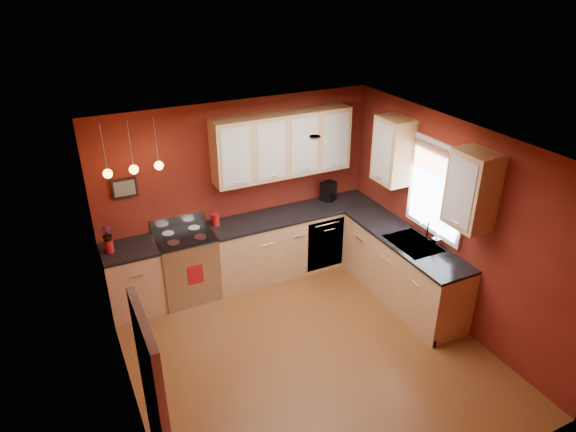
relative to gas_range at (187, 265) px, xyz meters
name	(u,v)px	position (x,y,z in m)	size (l,w,h in m)	color
floor	(307,353)	(0.92, -1.80, -0.48)	(4.20, 4.20, 0.00)	brown
ceiling	(312,147)	(0.92, -1.80, 2.12)	(4.00, 4.20, 0.02)	white
wall_back	(239,191)	(0.92, 0.30, 0.82)	(4.00, 0.02, 2.60)	maroon
wall_front	(440,392)	(0.92, -3.90, 0.82)	(4.00, 0.02, 2.60)	maroon
wall_left	(121,311)	(-1.08, -1.80, 0.82)	(0.02, 4.20, 2.60)	maroon
wall_right	(451,224)	(2.92, -1.80, 0.82)	(0.02, 4.20, 2.60)	maroon
base_cabinets_back_left	(134,280)	(-0.73, 0.00, -0.03)	(0.70, 0.60, 0.90)	#E0AF78
base_cabinets_back_right	(294,241)	(1.65, 0.00, -0.03)	(2.54, 0.60, 0.90)	#E0AF78
base_cabinets_right	(402,269)	(2.62, -1.35, -0.03)	(0.60, 2.10, 0.90)	#E0AF78
counter_back_left	(129,250)	(-0.73, 0.00, 0.44)	(0.70, 0.62, 0.04)	black
counter_back_right	(295,213)	(1.65, 0.00, 0.44)	(2.54, 0.62, 0.04)	black
counter_right	(406,240)	(2.62, -1.35, 0.44)	(0.62, 2.10, 0.04)	black
gas_range	(187,265)	(0.00, 0.00, 0.00)	(0.76, 0.64, 1.11)	#BDBDC2
dishwasher_front	(325,244)	(2.02, -0.29, -0.03)	(0.60, 0.02, 0.80)	#BDBDC2
sink	(413,245)	(2.62, -1.50, 0.43)	(0.50, 0.70, 0.33)	#97979C
window	(437,187)	(2.89, -1.50, 1.21)	(0.06, 1.02, 1.22)	white
door_left_wall	(158,423)	(-1.05, -3.00, 0.54)	(0.12, 0.82, 2.05)	white
upper_cabinets_back	(283,145)	(1.52, 0.12, 1.47)	(2.00, 0.35, 0.90)	#E0AF78
upper_cabinets_right	(429,168)	(2.75, -1.48, 1.47)	(0.35, 1.95, 0.90)	#E0AF78
wall_picture	(124,188)	(-0.63, 0.28, 1.17)	(0.32, 0.03, 0.26)	black
pendant_lights	(134,169)	(-0.53, -0.05, 1.53)	(0.71, 0.11, 0.66)	#97979C
red_canister	(216,220)	(0.48, 0.11, 0.55)	(0.11, 0.11, 0.17)	#B41318
red_vase	(109,246)	(-0.96, 0.00, 0.54)	(0.11, 0.11, 0.17)	#B41318
flowers	(107,234)	(-0.96, 0.00, 0.71)	(0.12, 0.12, 0.21)	#B41318
coffee_maker	(329,192)	(2.30, 0.15, 0.59)	(0.24, 0.24, 0.29)	black
soap_pump	(436,241)	(2.81, -1.71, 0.56)	(0.09, 0.09, 0.20)	silver
dish_towel	(196,274)	(0.02, -0.33, 0.04)	(0.21, 0.01, 0.28)	#B41318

